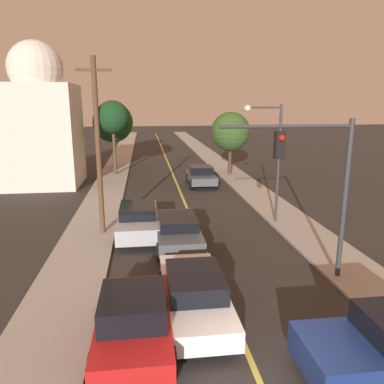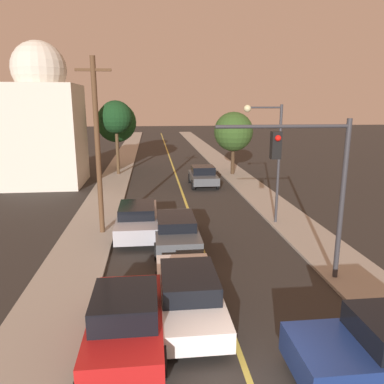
# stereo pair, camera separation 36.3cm
# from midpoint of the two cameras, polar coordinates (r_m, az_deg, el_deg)

# --- Properties ---
(road_surface) EXTENTS (8.03, 80.00, 0.01)m
(road_surface) POSITION_cam_midpoint_polar(r_m,az_deg,el_deg) (43.22, -3.10, 5.04)
(road_surface) COLOR #2D2B28
(road_surface) RESTS_ON ground
(sidewalk_left) EXTENTS (2.50, 80.00, 0.12)m
(sidewalk_left) POSITION_cam_midpoint_polar(r_m,az_deg,el_deg) (43.25, -10.10, 4.93)
(sidewalk_left) COLOR #9E998E
(sidewalk_left) RESTS_ON ground
(sidewalk_right) EXTENTS (2.50, 80.00, 0.12)m
(sidewalk_right) POSITION_cam_midpoint_polar(r_m,az_deg,el_deg) (43.81, 3.82, 5.21)
(sidewalk_right) COLOR #9E998E
(sidewalk_right) RESTS_ON ground
(car_near_lane_front) EXTENTS (1.96, 4.94, 1.46)m
(car_near_lane_front) POSITION_cam_midpoint_polar(r_m,az_deg,el_deg) (11.60, 0.38, -14.99)
(car_near_lane_front) COLOR white
(car_near_lane_front) RESTS_ON ground
(car_near_lane_second) EXTENTS (1.97, 5.02, 1.43)m
(car_near_lane_second) POSITION_cam_midpoint_polar(r_m,az_deg,el_deg) (16.86, -1.87, -5.69)
(car_near_lane_second) COLOR #474C51
(car_near_lane_second) RESTS_ON ground
(car_outer_lane_front) EXTENTS (2.00, 4.25, 1.59)m
(car_outer_lane_front) POSITION_cam_midpoint_polar(r_m,az_deg,el_deg) (10.41, -8.97, -18.43)
(car_outer_lane_front) COLOR red
(car_outer_lane_front) RESTS_ON ground
(car_outer_lane_second) EXTENTS (2.03, 5.11, 1.51)m
(car_outer_lane_second) POSITION_cam_midpoint_polar(r_m,az_deg,el_deg) (18.49, -7.76, -4.01)
(car_outer_lane_second) COLOR #A5A8B2
(car_outer_lane_second) RESTS_ON ground
(car_far_oncoming) EXTENTS (2.05, 3.93, 1.53)m
(car_far_oncoming) POSITION_cam_midpoint_polar(r_m,az_deg,el_deg) (28.95, 2.07, 2.48)
(car_far_oncoming) COLOR #474C51
(car_far_oncoming) RESTS_ON ground
(traffic_signal_mast) EXTENTS (4.58, 0.42, 5.67)m
(traffic_signal_mast) POSITION_cam_midpoint_polar(r_m,az_deg,el_deg) (13.35, 18.88, 2.75)
(traffic_signal_mast) COLOR #333338
(traffic_signal_mast) RESTS_ON ground
(streetlamp_right) EXTENTS (1.99, 0.36, 6.10)m
(streetlamp_right) POSITION_cam_midpoint_polar(r_m,az_deg,el_deg) (19.52, 12.27, 6.79)
(streetlamp_right) COLOR #333338
(streetlamp_right) RESTS_ON ground
(utility_pole_left) EXTENTS (1.60, 0.24, 8.20)m
(utility_pole_left) POSITION_cam_midpoint_polar(r_m,az_deg,el_deg) (18.01, -13.64, 6.99)
(utility_pole_left) COLOR #513823
(utility_pole_left) RESTS_ON ground
(tree_left_near) EXTENTS (2.83, 2.83, 6.40)m
(tree_left_near) POSITION_cam_midpoint_polar(r_m,az_deg,el_deg) (33.52, -11.22, 11.07)
(tree_left_near) COLOR #4C3823
(tree_left_near) RESTS_ON ground
(tree_left_far) EXTENTS (3.79, 3.79, 6.28)m
(tree_left_far) POSITION_cam_midpoint_polar(r_m,az_deg,el_deg) (36.85, -11.19, 10.37)
(tree_left_far) COLOR #3D2B1C
(tree_left_far) RESTS_ON ground
(tree_right_near) EXTENTS (3.40, 3.40, 5.44)m
(tree_right_near) POSITION_cam_midpoint_polar(r_m,az_deg,el_deg) (33.18, 6.65, 9.10)
(tree_right_near) COLOR #3D2B1C
(tree_right_near) RESTS_ON ground
(domed_building_left) EXTENTS (5.47, 5.47, 10.74)m
(domed_building_left) POSITION_cam_midpoint_polar(r_m,az_deg,el_deg) (31.07, -21.35, 9.93)
(domed_building_left) COLOR beige
(domed_building_left) RESTS_ON ground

